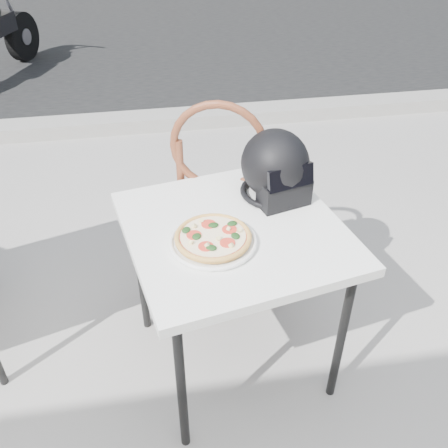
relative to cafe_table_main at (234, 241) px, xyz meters
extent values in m
plane|color=#A19D99|center=(-0.18, -0.38, -0.72)|extent=(80.00, 80.00, 0.00)
cube|color=black|center=(-0.18, 6.62, -0.71)|extent=(30.00, 8.00, 0.00)
cube|color=gray|center=(-0.18, 2.62, -0.66)|extent=(30.00, 0.25, 0.12)
cube|color=white|center=(0.00, 0.00, 0.05)|extent=(0.97, 0.97, 0.04)
cylinder|color=black|center=(-0.27, -0.40, -0.34)|extent=(0.04, 0.04, 0.75)
cylinder|color=black|center=(0.40, -0.27, -0.34)|extent=(0.04, 0.04, 0.75)
cylinder|color=black|center=(-0.40, 0.27, -0.34)|extent=(0.04, 0.04, 0.75)
cylinder|color=black|center=(0.27, 0.40, -0.34)|extent=(0.04, 0.04, 0.75)
cylinder|color=white|center=(-0.10, -0.09, 0.08)|extent=(0.38, 0.38, 0.01)
torus|color=white|center=(-0.10, -0.09, 0.08)|extent=(0.39, 0.39, 0.02)
cylinder|color=#D8A24F|center=(-0.10, -0.09, 0.10)|extent=(0.33, 0.33, 0.01)
torus|color=#D8A24F|center=(-0.10, -0.09, 0.10)|extent=(0.34, 0.34, 0.02)
cylinder|color=red|center=(-0.10, -0.09, 0.11)|extent=(0.29, 0.29, 0.00)
cylinder|color=#FFECC3|center=(-0.10, -0.09, 0.11)|extent=(0.29, 0.29, 0.00)
cylinder|color=red|center=(-0.03, -0.07, 0.11)|extent=(0.07, 0.07, 0.00)
cylinder|color=red|center=(-0.11, -0.02, 0.11)|extent=(0.07, 0.07, 0.00)
cylinder|color=red|center=(-0.17, -0.08, 0.11)|extent=(0.07, 0.07, 0.00)
cylinder|color=red|center=(-0.13, -0.15, 0.11)|extent=(0.07, 0.07, 0.00)
cylinder|color=red|center=(-0.05, -0.14, 0.11)|extent=(0.07, 0.07, 0.00)
ellipsoid|color=#183A15|center=(-0.09, -0.03, 0.11)|extent=(0.05, 0.04, 0.01)
ellipsoid|color=#183A15|center=(-0.16, -0.09, 0.11)|extent=(0.05, 0.05, 0.01)
ellipsoid|color=#183A15|center=(-0.02, -0.11, 0.11)|extent=(0.04, 0.05, 0.01)
ellipsoid|color=#183A15|center=(-0.12, -0.16, 0.11)|extent=(0.05, 0.05, 0.01)
ellipsoid|color=#183A15|center=(-0.02, -0.03, 0.11)|extent=(0.05, 0.04, 0.01)
ellipsoid|color=#183A15|center=(-0.19, -0.05, 0.11)|extent=(0.05, 0.05, 0.01)
cylinder|color=#ECDC90|center=(-0.08, -0.12, 0.12)|extent=(0.02, 0.02, 0.02)
cylinder|color=#ECDC90|center=(-0.16, -0.03, 0.12)|extent=(0.03, 0.02, 0.02)
cylinder|color=#ECDC90|center=(-0.04, -0.07, 0.12)|extent=(0.03, 0.03, 0.02)
cylinder|color=#ECDC90|center=(-0.13, 0.00, 0.12)|extent=(0.02, 0.02, 0.02)
cylinder|color=#ECDC90|center=(-0.04, -0.17, 0.12)|extent=(0.03, 0.02, 0.02)
cylinder|color=#ECDC90|center=(-0.19, -0.13, 0.12)|extent=(0.03, 0.03, 0.02)
cylinder|color=#ECDC90|center=(0.00, -0.08, 0.12)|extent=(0.02, 0.03, 0.02)
cylinder|color=#ECDC90|center=(-0.13, -0.15, 0.12)|extent=(0.02, 0.02, 0.02)
ellipsoid|color=black|center=(0.21, 0.21, 0.22)|extent=(0.35, 0.36, 0.29)
cube|color=black|center=(0.23, 0.12, 0.13)|extent=(0.23, 0.15, 0.12)
torus|color=black|center=(0.21, 0.21, 0.09)|extent=(0.35, 0.35, 0.03)
cube|color=black|center=(0.24, 0.09, 0.22)|extent=(0.20, 0.09, 0.09)
cube|color=brown|center=(0.05, 0.56, -0.22)|extent=(0.55, 0.55, 0.04)
cylinder|color=brown|center=(0.27, 0.68, -0.47)|extent=(0.04, 0.04, 0.49)
cylinder|color=brown|center=(-0.07, 0.78, -0.47)|extent=(0.04, 0.04, 0.49)
cylinder|color=brown|center=(0.17, 0.34, -0.47)|extent=(0.04, 0.04, 0.49)
cylinder|color=brown|center=(-0.17, 0.44, -0.47)|extent=(0.04, 0.04, 0.49)
cylinder|color=brown|center=(0.17, 0.33, 0.01)|extent=(0.04, 0.04, 0.46)
cylinder|color=brown|center=(-0.17, 0.43, 0.01)|extent=(0.04, 0.04, 0.46)
torus|color=brown|center=(0.00, 0.38, 0.22)|extent=(0.43, 0.16, 0.43)
cylinder|color=black|center=(-1.63, 4.72, -0.45)|extent=(0.31, 0.54, 0.54)
cylinder|color=gray|center=(-1.63, 4.72, -0.45)|extent=(0.19, 0.21, 0.18)
cylinder|color=gray|center=(-1.65, 4.66, -0.16)|extent=(0.15, 0.28, 0.64)
camera|label=1|loc=(-0.30, -1.54, 1.25)|focal=40.00mm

